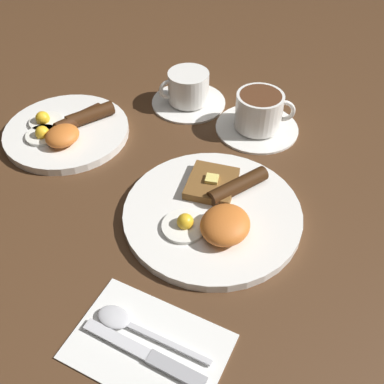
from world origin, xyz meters
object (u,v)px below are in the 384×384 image
(breakfast_plate_near, at_px, (214,212))
(spoon, at_px, (126,323))
(breakfast_plate_far, at_px, (67,130))
(teacup_near, at_px, (259,115))
(knife, at_px, (150,356))
(teacup_far, at_px, (188,91))

(breakfast_plate_near, xyz_separation_m, spoon, (-0.22, 0.02, -0.00))
(breakfast_plate_far, height_order, spoon, breakfast_plate_far)
(teacup_near, xyz_separation_m, knife, (-0.49, -0.05, -0.03))
(breakfast_plate_far, bearing_deg, breakfast_plate_near, -100.73)
(teacup_near, distance_m, knife, 0.49)
(knife, xyz_separation_m, spoon, (0.02, 0.05, 0.00))
(teacup_near, relative_size, teacup_far, 1.05)
(knife, bearing_deg, teacup_near, -83.40)
(teacup_near, relative_size, knife, 0.95)
(breakfast_plate_near, distance_m, teacup_near, 0.25)
(teacup_far, xyz_separation_m, spoon, (-0.48, -0.16, -0.02))
(teacup_near, bearing_deg, breakfast_plate_near, -174.46)
(knife, bearing_deg, teacup_far, -66.84)
(breakfast_plate_far, distance_m, knife, 0.48)
(breakfast_plate_far, bearing_deg, teacup_near, -59.58)
(breakfast_plate_near, bearing_deg, spoon, 174.70)
(breakfast_plate_far, distance_m, teacup_near, 0.36)
(knife, bearing_deg, breakfast_plate_far, -39.51)
(breakfast_plate_near, relative_size, knife, 1.66)
(teacup_far, height_order, spoon, teacup_far)
(breakfast_plate_far, distance_m, teacup_far, 0.25)
(teacup_near, height_order, teacup_far, teacup_near)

